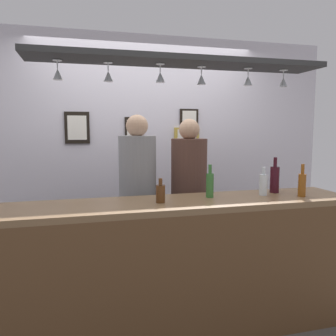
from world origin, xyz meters
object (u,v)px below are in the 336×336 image
object	(u,v)px
bottle_beer_brown_stubby	(160,193)
picture_frame_lower_pair	(187,135)
picture_frame_caricature	(77,128)
person_right_brown_shirt	(189,189)
bottle_soda_clear	(263,184)
person_left_grey_shirt	(138,188)
bottle_beer_amber_tall	(302,184)
bottle_wine_dark_red	(275,179)
picture_frame_upper_small	(189,117)
bottle_beer_green_import	(210,184)
picture_frame_crest	(133,129)

from	to	relation	value
bottle_beer_brown_stubby	picture_frame_lower_pair	world-z (taller)	picture_frame_lower_pair
picture_frame_caricature	person_right_brown_shirt	bearing A→B (deg)	-36.60
bottle_soda_clear	person_left_grey_shirt	bearing A→B (deg)	146.33
person_right_brown_shirt	bottle_beer_amber_tall	world-z (taller)	person_right_brown_shirt
bottle_beer_brown_stubby	bottle_wine_dark_red	bearing A→B (deg)	7.43
bottle_wine_dark_red	picture_frame_upper_small	xyz separation A→B (m)	(-0.34, 1.29, 0.55)
bottle_beer_green_import	picture_frame_caricature	distance (m)	1.73
person_right_brown_shirt	bottle_beer_brown_stubby	size ratio (longest dim) A/B	9.21
bottle_beer_green_import	bottle_wine_dark_red	xyz separation A→B (m)	(0.60, 0.04, 0.01)
person_right_brown_shirt	picture_frame_lower_pair	bearing A→B (deg)	73.91
bottle_wine_dark_red	person_right_brown_shirt	bearing A→B (deg)	137.18
bottle_beer_green_import	picture_frame_caricature	bearing A→B (deg)	126.69
bottle_beer_amber_tall	picture_frame_upper_small	xyz separation A→B (m)	(-0.46, 1.49, 0.57)
person_right_brown_shirt	bottle_soda_clear	xyz separation A→B (m)	(0.43, -0.62, 0.12)
person_right_brown_shirt	bottle_beer_green_import	size ratio (longest dim) A/B	6.37
picture_frame_upper_small	bottle_wine_dark_red	bearing A→B (deg)	-75.44
person_right_brown_shirt	bottle_soda_clear	distance (m)	0.76
bottle_wine_dark_red	bottle_beer_green_import	bearing A→B (deg)	-175.72
bottle_beer_green_import	bottle_soda_clear	xyz separation A→B (m)	(0.45, -0.03, -0.01)
person_right_brown_shirt	bottle_beer_amber_tall	bearing A→B (deg)	-46.38
picture_frame_crest	bottle_beer_amber_tall	bearing A→B (deg)	-53.21
bottle_beer_green_import	person_right_brown_shirt	bearing A→B (deg)	88.13
bottle_beer_brown_stubby	picture_frame_upper_small	world-z (taller)	picture_frame_upper_small
bottle_beer_green_import	bottle_beer_amber_tall	size ratio (longest dim) A/B	1.00
bottle_beer_brown_stubby	picture_frame_upper_small	xyz separation A→B (m)	(0.68, 1.43, 0.60)
person_left_grey_shirt	picture_frame_lower_pair	distance (m)	1.14
bottle_wine_dark_red	bottle_beer_brown_stubby	bearing A→B (deg)	-172.57
bottle_soda_clear	picture_frame_upper_small	world-z (taller)	picture_frame_upper_small
person_right_brown_shirt	bottle_beer_brown_stubby	distance (m)	0.81
bottle_beer_brown_stubby	picture_frame_caricature	bearing A→B (deg)	112.03
bottle_beer_brown_stubby	picture_frame_upper_small	bearing A→B (deg)	64.37
bottle_wine_dark_red	picture_frame_lower_pair	world-z (taller)	picture_frame_lower_pair
person_left_grey_shirt	bottle_beer_brown_stubby	bearing A→B (deg)	-85.33
picture_frame_lower_pair	person_right_brown_shirt	bearing A→B (deg)	-106.09
bottle_wine_dark_red	bottle_soda_clear	size ratio (longest dim) A/B	1.30
person_right_brown_shirt	bottle_wine_dark_red	xyz separation A→B (m)	(0.58, -0.54, 0.15)
bottle_soda_clear	picture_frame_lower_pair	distance (m)	1.43
person_right_brown_shirt	picture_frame_caricature	bearing A→B (deg)	143.40
picture_frame_crest	bottle_beer_brown_stubby	bearing A→B (deg)	-91.04
bottle_wine_dark_red	person_left_grey_shirt	bearing A→B (deg)	153.39
bottle_wine_dark_red	bottle_soda_clear	world-z (taller)	bottle_wine_dark_red
bottle_soda_clear	picture_frame_upper_small	size ratio (longest dim) A/B	1.05
bottle_beer_green_import	bottle_beer_brown_stubby	world-z (taller)	bottle_beer_green_import
bottle_beer_green_import	picture_frame_upper_small	distance (m)	1.48
person_left_grey_shirt	bottle_beer_brown_stubby	world-z (taller)	person_left_grey_shirt
bottle_beer_brown_stubby	bottle_soda_clear	world-z (taller)	bottle_soda_clear
bottle_beer_amber_tall	picture_frame_upper_small	world-z (taller)	picture_frame_upper_small
person_left_grey_shirt	bottle_beer_green_import	world-z (taller)	person_left_grey_shirt
picture_frame_upper_small	picture_frame_caricature	bearing A→B (deg)	180.00
person_left_grey_shirt	bottle_wine_dark_red	bearing A→B (deg)	-26.61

